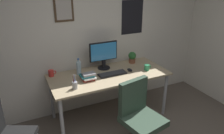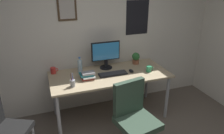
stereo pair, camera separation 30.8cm
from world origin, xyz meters
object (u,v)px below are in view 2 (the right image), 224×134
at_px(water_bottle, 80,66).
at_px(monitor, 106,54).
at_px(coffee_mug_near, 149,69).
at_px(book_stack_left, 87,75).
at_px(side_chair, 3,128).
at_px(coffee_mug_far, 53,70).
at_px(computer_mouse, 131,71).
at_px(potted_plant, 136,58).
at_px(office_chair, 134,115).
at_px(keyboard, 113,74).
at_px(pen_cup, 73,83).

bearing_deg(water_bottle, monitor, 7.17).
height_order(coffee_mug_near, book_stack_left, book_stack_left).
height_order(side_chair, coffee_mug_far, side_chair).
xyz_separation_m(computer_mouse, potted_plant, (0.21, 0.29, 0.09)).
distance_m(office_chair, side_chair, 1.55).
bearing_deg(computer_mouse, coffee_mug_far, 163.41).
bearing_deg(keyboard, book_stack_left, -178.50).
distance_m(water_bottle, book_stack_left, 0.25).
bearing_deg(monitor, coffee_mug_far, 175.90).
bearing_deg(monitor, potted_plant, 0.77).
xyz_separation_m(keyboard, coffee_mug_far, (-0.84, 0.34, 0.04)).
bearing_deg(coffee_mug_near, side_chair, -170.35).
bearing_deg(monitor, water_bottle, -172.83).
distance_m(office_chair, book_stack_left, 0.89).
bearing_deg(water_bottle, pen_cup, -114.44).
xyz_separation_m(monitor, coffee_mug_far, (-0.82, 0.06, -0.19)).
bearing_deg(coffee_mug_far, computer_mouse, -16.59).
relative_size(pen_cup, book_stack_left, 0.98).
height_order(water_bottle, coffee_mug_far, water_bottle).
xyz_separation_m(monitor, keyboard, (0.02, -0.28, -0.23)).
relative_size(office_chair, potted_plant, 4.87).
xyz_separation_m(side_chair, pen_cup, (0.87, 0.25, 0.31)).
xyz_separation_m(coffee_mug_near, pen_cup, (-1.20, -0.10, 0.01)).
relative_size(keyboard, potted_plant, 2.21).
height_order(monitor, pen_cup, monitor).
relative_size(side_chair, keyboard, 2.03).
height_order(computer_mouse, pen_cup, pen_cup).
xyz_separation_m(coffee_mug_near, potted_plant, (-0.05, 0.37, 0.06)).
bearing_deg(computer_mouse, office_chair, -111.21).
xyz_separation_m(keyboard, potted_plant, (0.51, 0.29, 0.09)).
relative_size(water_bottle, coffee_mug_far, 2.16).
bearing_deg(water_bottle, book_stack_left, -76.75).
bearing_deg(book_stack_left, office_chair, -61.54).
height_order(monitor, computer_mouse, monitor).
xyz_separation_m(monitor, book_stack_left, (-0.37, -0.29, -0.19)).
bearing_deg(pen_cup, keyboard, 15.80).
height_order(keyboard, book_stack_left, book_stack_left).
relative_size(coffee_mug_far, book_stack_left, 0.57).
bearing_deg(potted_plant, book_stack_left, -161.67).
height_order(computer_mouse, book_stack_left, book_stack_left).
xyz_separation_m(office_chair, monitor, (-0.03, 1.03, 0.47)).
height_order(keyboard, potted_plant, potted_plant).
xyz_separation_m(computer_mouse, book_stack_left, (-0.69, -0.01, 0.03)).
height_order(monitor, keyboard, monitor).
distance_m(water_bottle, coffee_mug_far, 0.41).
bearing_deg(monitor, keyboard, -85.95).
relative_size(keyboard, pen_cup, 2.15).
bearing_deg(coffee_mug_near, pen_cup, -175.37).
height_order(keyboard, water_bottle, water_bottle).
distance_m(side_chair, coffee_mug_far, 1.07).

